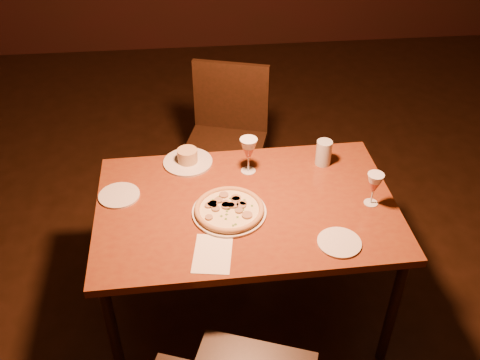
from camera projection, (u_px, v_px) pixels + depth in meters
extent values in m
plane|color=black|center=(293.00, 328.00, 2.69)|extent=(7.00, 7.00, 0.00)
cube|color=brown|center=(246.00, 207.00, 2.37)|extent=(1.33, 0.87, 0.04)
cylinder|color=black|center=(115.00, 339.00, 2.24)|extent=(0.05, 0.05, 0.67)
cylinder|color=black|center=(124.00, 222.00, 2.82)|extent=(0.05, 0.05, 0.67)
cylinder|color=black|center=(392.00, 312.00, 2.35)|extent=(0.05, 0.05, 0.67)
cylinder|color=black|center=(346.00, 205.00, 2.93)|extent=(0.05, 0.05, 0.67)
cube|color=black|center=(224.00, 149.00, 3.11)|extent=(0.56, 0.56, 0.04)
cube|color=black|center=(231.00, 96.00, 3.13)|extent=(0.44, 0.16, 0.42)
cylinder|color=black|center=(189.00, 197.00, 3.15)|extent=(0.04, 0.04, 0.46)
cylinder|color=black|center=(203.00, 163.00, 3.43)|extent=(0.04, 0.04, 0.46)
cylinder|color=black|center=(249.00, 205.00, 3.09)|extent=(0.04, 0.04, 0.46)
cylinder|color=black|center=(259.00, 169.00, 3.38)|extent=(0.04, 0.04, 0.46)
cylinder|color=silver|center=(229.00, 212.00, 2.31)|extent=(0.32, 0.32, 0.01)
cylinder|color=beige|center=(229.00, 210.00, 2.30)|extent=(0.29, 0.29, 0.01)
torus|color=tan|center=(229.00, 209.00, 2.30)|extent=(0.30, 0.30, 0.02)
cylinder|color=silver|center=(188.00, 162.00, 2.60)|extent=(0.24, 0.24, 0.01)
cylinder|color=tan|center=(187.00, 156.00, 2.58)|extent=(0.10, 0.10, 0.07)
cylinder|color=#ABB6BB|center=(324.00, 153.00, 2.57)|extent=(0.08, 0.08, 0.13)
cylinder|color=silver|center=(119.00, 195.00, 2.40)|extent=(0.18, 0.18, 0.01)
cylinder|color=silver|center=(339.00, 243.00, 2.16)|extent=(0.18, 0.18, 0.01)
cube|color=silver|center=(213.00, 254.00, 2.11)|extent=(0.18, 0.24, 0.00)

